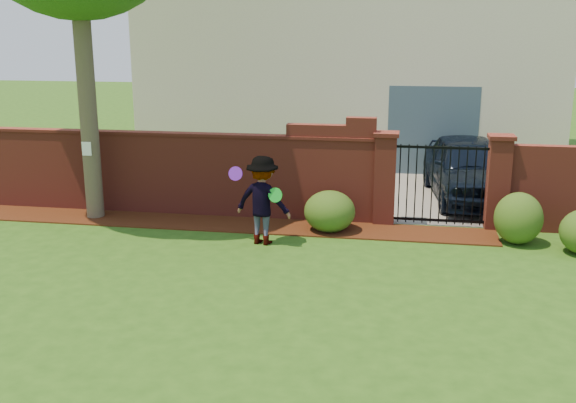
% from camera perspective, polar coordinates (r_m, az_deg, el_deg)
% --- Properties ---
extents(ground, '(80.00, 80.00, 0.01)m').
position_cam_1_polar(ground, '(10.33, -6.19, -7.38)').
color(ground, '#275014').
rests_on(ground, ground).
extents(mulch_bed, '(11.10, 1.08, 0.03)m').
position_cam_1_polar(mulch_bed, '(13.61, -6.17, -1.89)').
color(mulch_bed, '#351609').
rests_on(mulch_bed, ground).
extents(brick_wall, '(8.70, 0.31, 2.16)m').
position_cam_1_polar(brick_wall, '(14.32, -9.62, 2.57)').
color(brick_wall, maroon).
rests_on(brick_wall, ground).
extents(pillar_left, '(0.50, 0.50, 1.88)m').
position_cam_1_polar(pillar_left, '(13.51, 8.31, 2.04)').
color(pillar_left, maroon).
rests_on(pillar_left, ground).
extents(pillar_right, '(0.50, 0.50, 1.88)m').
position_cam_1_polar(pillar_right, '(13.64, 17.59, 1.62)').
color(pillar_right, maroon).
rests_on(pillar_right, ground).
extents(iron_gate, '(1.78, 0.03, 1.60)m').
position_cam_1_polar(iron_gate, '(13.55, 12.95, 1.41)').
color(iron_gate, black).
rests_on(iron_gate, ground).
extents(driveway, '(3.20, 8.00, 0.01)m').
position_cam_1_polar(driveway, '(17.64, 12.21, 1.60)').
color(driveway, gray).
rests_on(driveway, ground).
extents(house, '(12.40, 6.40, 6.30)m').
position_cam_1_polar(house, '(21.28, 5.42, 12.58)').
color(house, beige).
rests_on(house, ground).
extents(car, '(2.19, 4.52, 1.49)m').
position_cam_1_polar(car, '(15.72, 15.48, 2.61)').
color(car, black).
rests_on(car, ground).
extents(paper_notice, '(0.20, 0.01, 0.28)m').
position_cam_1_polar(paper_notice, '(14.13, -16.90, 4.35)').
color(paper_notice, white).
rests_on(paper_notice, tree).
extents(shrub_left, '(1.00, 1.00, 0.82)m').
position_cam_1_polar(shrub_left, '(12.96, 3.59, -0.86)').
color(shrub_left, '#234A16').
rests_on(shrub_left, ground).
extents(shrub_middle, '(0.88, 0.88, 0.97)m').
position_cam_1_polar(shrub_middle, '(12.91, 19.16, -1.37)').
color(shrub_middle, '#234A16').
rests_on(shrub_middle, ground).
extents(man, '(1.17, 0.83, 1.64)m').
position_cam_1_polar(man, '(12.11, -2.27, 0.07)').
color(man, gray).
rests_on(man, ground).
extents(frisbee_purple, '(0.26, 0.08, 0.26)m').
position_cam_1_polar(frisbee_purple, '(12.04, -4.52, 2.40)').
color(frisbee_purple, purple).
rests_on(frisbee_purple, man).
extents(frisbee_green, '(0.27, 0.12, 0.27)m').
position_cam_1_polar(frisbee_green, '(11.85, -1.10, 0.56)').
color(frisbee_green, green).
rests_on(frisbee_green, man).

